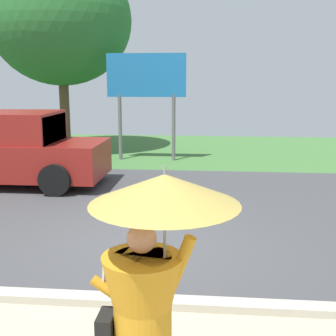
% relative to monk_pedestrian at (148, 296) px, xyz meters
% --- Properties ---
extents(ground_plane, '(40.00, 22.00, 0.20)m').
position_rel_monk_pedestrian_xyz_m(ground_plane, '(-0.58, 6.84, -1.19)').
color(ground_plane, '#424244').
extents(monk_pedestrian, '(1.12, 1.09, 2.13)m').
position_rel_monk_pedestrian_xyz_m(monk_pedestrian, '(0.00, 0.00, 0.00)').
color(monk_pedestrian, orange).
rests_on(monk_pedestrian, ground_plane).
extents(pickup_truck, '(5.20, 2.28, 1.88)m').
position_rel_monk_pedestrian_xyz_m(pickup_truck, '(-4.81, 7.76, -0.27)').
color(pickup_truck, maroon).
rests_on(pickup_truck, ground_plane).
extents(roadside_billboard, '(2.60, 0.12, 3.50)m').
position_rel_monk_pedestrian_xyz_m(roadside_billboard, '(-1.65, 11.52, 1.41)').
color(roadside_billboard, slate).
rests_on(roadside_billboard, ground_plane).
extents(tree_left_far, '(5.13, 5.13, 7.09)m').
position_rel_monk_pedestrian_xyz_m(tree_left_far, '(-5.01, 13.24, 3.61)').
color(tree_left_far, brown).
rests_on(tree_left_far, ground_plane).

